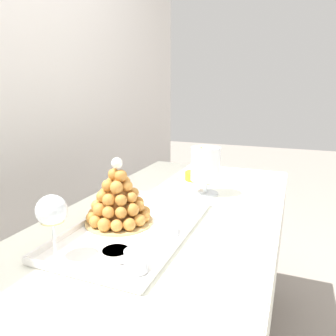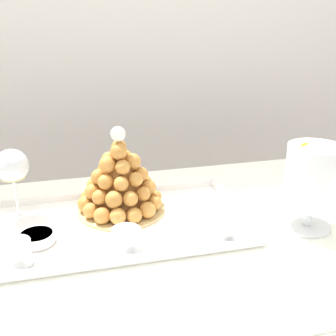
% 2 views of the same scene
% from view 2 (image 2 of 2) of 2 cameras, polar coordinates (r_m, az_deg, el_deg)
% --- Properties ---
extents(backdrop_wall, '(4.80, 0.10, 2.50)m').
position_cam_2_polar(backdrop_wall, '(1.86, -5.57, 20.90)').
color(backdrop_wall, silver).
rests_on(backdrop_wall, ground_plane).
extents(buffet_table, '(1.60, 0.79, 0.75)m').
position_cam_2_polar(buffet_table, '(1.08, 3.87, -12.36)').
color(buffet_table, brown).
rests_on(buffet_table, ground_plane).
extents(serving_tray, '(0.62, 0.35, 0.02)m').
position_cam_2_polar(serving_tray, '(1.04, -6.73, -7.73)').
color(serving_tray, white).
rests_on(serving_tray, buffet_table).
extents(croquembouche, '(0.23, 0.23, 0.23)m').
position_cam_2_polar(croquembouche, '(1.06, -6.64, -1.80)').
color(croquembouche, tan).
rests_on(croquembouche, serving_tray).
extents(dessert_cup_left, '(0.06, 0.06, 0.05)m').
position_cam_2_polar(dessert_cup_left, '(0.92, -20.06, -11.00)').
color(dessert_cup_left, silver).
rests_on(dessert_cup_left, serving_tray).
extents(dessert_cup_mid_left, '(0.06, 0.06, 0.05)m').
position_cam_2_polar(dessert_cup_mid_left, '(0.92, -5.72, -9.85)').
color(dessert_cup_mid_left, silver).
rests_on(dessert_cup_mid_left, serving_tray).
extents(dessert_cup_centre, '(0.06, 0.06, 0.05)m').
position_cam_2_polar(dessert_cup_centre, '(0.97, 7.49, -8.46)').
color(dessert_cup_centre, silver).
rests_on(dessert_cup_centre, serving_tray).
extents(creme_brulee_ramekin, '(0.08, 0.08, 0.02)m').
position_cam_2_polar(creme_brulee_ramekin, '(0.99, -17.58, -9.06)').
color(creme_brulee_ramekin, white).
rests_on(creme_brulee_ramekin, serving_tray).
extents(macaron_goblet, '(0.13, 0.13, 0.22)m').
position_cam_2_polar(macaron_goblet, '(1.03, 19.20, -1.20)').
color(macaron_goblet, white).
rests_on(macaron_goblet, buffet_table).
extents(wine_glass, '(0.08, 0.08, 0.18)m').
position_cam_2_polar(wine_glass, '(1.09, -20.64, 0.01)').
color(wine_glass, silver).
rests_on(wine_glass, buffet_table).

